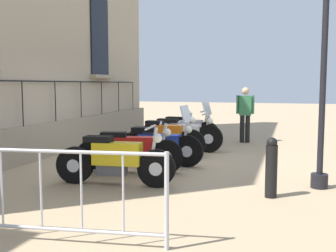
# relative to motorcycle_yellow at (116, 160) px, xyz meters

# --- Properties ---
(ground_plane) EXTENTS (60.00, 60.00, 0.00)m
(ground_plane) POSITION_rel_motorcycle_yellow_xyz_m (-0.17, 2.42, -0.43)
(ground_plane) COLOR tan
(motorcycle_yellow) EXTENTS (2.13, 0.68, 1.04)m
(motorcycle_yellow) POSITION_rel_motorcycle_yellow_xyz_m (0.00, 0.00, 0.00)
(motorcycle_yellow) COLOR black
(motorcycle_yellow) RESTS_ON ground_plane
(motorcycle_red) EXTENTS (2.06, 0.80, 1.00)m
(motorcycle_red) POSITION_rel_motorcycle_yellow_xyz_m (-0.12, 0.95, -0.02)
(motorcycle_red) COLOR black
(motorcycle_red) RESTS_ON ground_plane
(motorcycle_blue) EXTENTS (2.01, 0.65, 1.30)m
(motorcycle_blue) POSITION_rel_motorcycle_yellow_xyz_m (0.16, 1.89, 0.01)
(motorcycle_blue) COLOR black
(motorcycle_blue) RESTS_ON ground_plane
(motorcycle_orange) EXTENTS (1.96, 0.63, 1.10)m
(motorcycle_orange) POSITION_rel_motorcycle_yellow_xyz_m (0.00, 2.90, 0.02)
(motorcycle_orange) COLOR black
(motorcycle_orange) RESTS_ON ground_plane
(motorcycle_white) EXTENTS (2.24, 0.61, 1.32)m
(motorcycle_white) POSITION_rel_motorcycle_yellow_xyz_m (0.14, 3.82, 0.02)
(motorcycle_white) COLOR black
(motorcycle_white) RESTS_ON ground_plane
(motorcycle_silver) EXTENTS (1.98, 0.61, 1.32)m
(motorcycle_silver) POSITION_rel_motorcycle_yellow_xyz_m (0.01, 4.80, 0.02)
(motorcycle_silver) COLOR black
(motorcycle_silver) RESTS_ON ground_plane
(crowd_barrier) EXTENTS (2.37, 0.35, 1.05)m
(crowd_barrier) POSITION_rel_motorcycle_yellow_xyz_m (0.50, -2.54, 0.13)
(crowd_barrier) COLOR #B7B7BF
(crowd_barrier) RESTS_ON ground_plane
(bollard) EXTENTS (0.18, 0.18, 0.94)m
(bollard) POSITION_rel_motorcycle_yellow_xyz_m (2.61, 0.00, 0.04)
(bollard) COLOR black
(bollard) RESTS_ON ground_plane
(pedestrian_standing) EXTENTS (0.53, 0.26, 1.65)m
(pedestrian_standing) POSITION_rel_motorcycle_yellow_xyz_m (1.55, 5.91, 0.50)
(pedestrian_standing) COLOR black
(pedestrian_standing) RESTS_ON ground_plane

